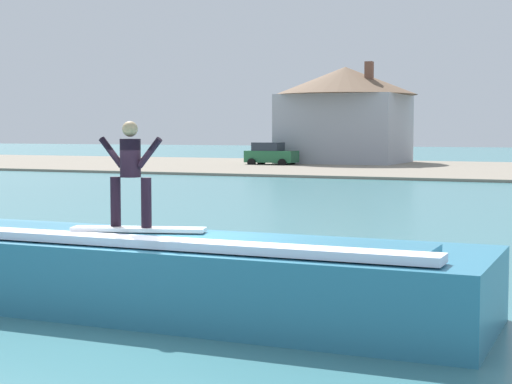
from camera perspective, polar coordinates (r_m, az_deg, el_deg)
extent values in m
plane|color=teal|center=(12.79, -5.17, -8.44)|extent=(260.00, 260.00, 0.00)
cube|color=teal|center=(13.20, -6.62, -5.59)|extent=(10.21, 2.81, 1.11)
cube|color=teal|center=(12.81, -7.43, -3.11)|extent=(8.68, 1.26, 0.12)
cube|color=white|center=(12.33, -8.77, -3.31)|extent=(9.19, 0.51, 0.12)
cube|color=white|center=(12.97, -8.01, -2.53)|extent=(2.09, 0.94, 0.06)
cube|color=black|center=(12.97, -8.02, -2.41)|extent=(1.84, 0.58, 0.01)
cylinder|color=black|center=(13.14, -9.56, -0.64)|extent=(0.16, 0.16, 0.77)
cylinder|color=black|center=(12.85, -7.49, -0.73)|extent=(0.16, 0.16, 0.77)
cylinder|color=black|center=(12.96, -8.57, 2.31)|extent=(0.32, 0.32, 0.59)
sphere|color=tan|center=(12.95, -8.59, 4.27)|extent=(0.24, 0.24, 0.24)
cylinder|color=black|center=(13.14, -9.83, 2.70)|extent=(0.43, 0.10, 0.48)
cylinder|color=black|center=(12.78, -7.28, 2.68)|extent=(0.43, 0.10, 0.48)
cube|color=#23663D|center=(64.65, 1.07, 2.44)|extent=(3.90, 1.83, 0.90)
cube|color=#262D38|center=(64.74, 0.83, 3.12)|extent=(2.15, 1.65, 0.64)
cylinder|color=black|center=(65.09, 2.42, 2.05)|extent=(0.64, 0.22, 0.64)
cylinder|color=black|center=(63.29, 1.79, 1.99)|extent=(0.64, 0.22, 0.64)
cylinder|color=black|center=(66.04, 0.37, 2.08)|extent=(0.64, 0.22, 0.64)
cylinder|color=black|center=(64.27, -0.31, 2.02)|extent=(0.64, 0.22, 0.64)
cube|color=#9EA3AD|center=(68.62, 6.08, 4.23)|extent=(9.40, 8.38, 5.65)
cone|color=brown|center=(68.73, 6.10, 7.54)|extent=(11.65, 11.65, 2.28)
cube|color=brown|center=(66.89, 7.72, 8.05)|extent=(0.60, 0.60, 1.80)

